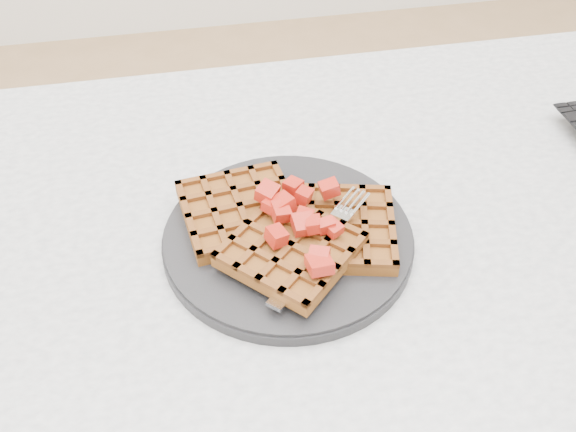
% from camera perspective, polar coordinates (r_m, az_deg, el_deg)
% --- Properties ---
extents(table, '(1.20, 0.80, 0.75)m').
position_cam_1_polar(table, '(0.78, 12.08, -8.13)').
color(table, silver).
rests_on(table, ground).
extents(plate, '(0.26, 0.26, 0.02)m').
position_cam_1_polar(plate, '(0.67, 0.00, -1.97)').
color(plate, black).
rests_on(plate, table).
extents(waffles, '(0.23, 0.22, 0.03)m').
position_cam_1_polar(waffles, '(0.66, 0.08, -1.03)').
color(waffles, brown).
rests_on(waffles, plate).
extents(strawberry_pile, '(0.15, 0.15, 0.02)m').
position_cam_1_polar(strawberry_pile, '(0.64, 0.00, 0.91)').
color(strawberry_pile, '#910800').
rests_on(strawberry_pile, waffles).
extents(fork, '(0.14, 0.15, 0.02)m').
position_cam_1_polar(fork, '(0.64, 3.42, -2.66)').
color(fork, silver).
rests_on(fork, plate).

